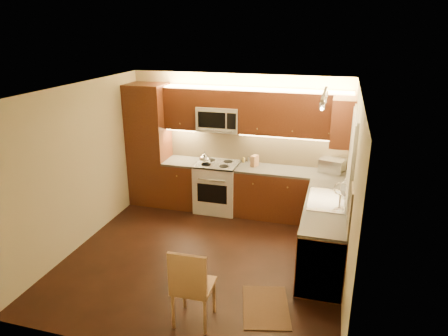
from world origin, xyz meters
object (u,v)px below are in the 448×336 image
(knife_block, at_px, (255,161))
(soap_bottle, at_px, (345,185))
(sink, at_px, (327,196))
(toaster_oven, at_px, (332,166))
(kettle, at_px, (205,158))
(dining_chair, at_px, (194,284))
(microwave, at_px, (219,119))
(stove, at_px, (217,187))

(knife_block, bearing_deg, soap_bottle, -2.80)
(sink, bearing_deg, toaster_oven, 88.93)
(kettle, height_order, toaster_oven, kettle)
(sink, xyz_separation_m, dining_chair, (-1.37, -1.90, -0.48))
(microwave, distance_m, toaster_oven, 2.14)
(dining_chair, bearing_deg, kettle, 104.41)
(kettle, bearing_deg, knife_block, -4.64)
(kettle, xyz_separation_m, toaster_oven, (2.23, 0.23, -0.02))
(kettle, relative_size, soap_bottle, 1.19)
(kettle, bearing_deg, sink, -41.32)
(toaster_oven, bearing_deg, stove, -159.44)
(knife_block, bearing_deg, toaster_oven, 25.07)
(microwave, bearing_deg, knife_block, -4.35)
(sink, xyz_separation_m, toaster_oven, (0.02, 1.26, 0.04))
(microwave, distance_m, knife_block, 0.99)
(soap_bottle, relative_size, dining_chair, 0.20)
(stove, xyz_separation_m, toaster_oven, (2.02, 0.13, 0.56))
(sink, distance_m, knife_block, 1.79)
(sink, distance_m, soap_bottle, 0.51)
(kettle, relative_size, knife_block, 1.16)
(knife_block, distance_m, dining_chair, 3.15)
(sink, relative_size, soap_bottle, 4.42)
(kettle, relative_size, toaster_oven, 0.58)
(dining_chair, bearing_deg, sink, 52.63)
(kettle, distance_m, dining_chair, 3.09)
(microwave, bearing_deg, kettle, -131.17)
(soap_bottle, bearing_deg, stove, -179.90)
(toaster_oven, xyz_separation_m, soap_bottle, (0.22, -0.80, -0.02))
(knife_block, bearing_deg, sink, -19.45)
(sink, bearing_deg, stove, 150.64)
(sink, bearing_deg, knife_block, 137.61)
(microwave, distance_m, sink, 2.48)
(toaster_oven, relative_size, dining_chair, 0.40)
(soap_bottle, bearing_deg, toaster_oven, 121.84)
(kettle, height_order, dining_chair, kettle)
(microwave, relative_size, toaster_oven, 1.91)
(toaster_oven, height_order, knife_block, toaster_oven)
(stove, bearing_deg, microwave, 90.00)
(sink, height_order, soap_bottle, soap_bottle)
(kettle, bearing_deg, microwave, 32.46)
(knife_block, bearing_deg, microwave, -161.41)
(microwave, bearing_deg, sink, -32.21)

